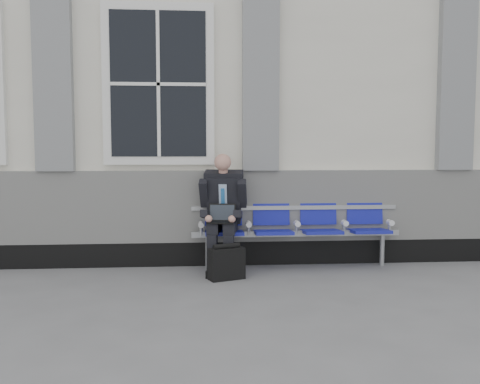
{
  "coord_description": "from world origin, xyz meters",
  "views": [
    {
      "loc": [
        0.83,
        -5.2,
        1.5
      ],
      "look_at": [
        1.3,
        0.9,
        0.98
      ],
      "focal_mm": 40.0,
      "sensor_mm": 36.0,
      "label": 1
    }
  ],
  "objects": [
    {
      "name": "ground",
      "position": [
        0.0,
        0.0,
        0.0
      ],
      "size": [
        70.0,
        70.0,
        0.0
      ],
      "primitive_type": "plane",
      "color": "slate",
      "rests_on": "ground"
    },
    {
      "name": "station_building",
      "position": [
        -0.02,
        3.47,
        2.22
      ],
      "size": [
        14.4,
        4.4,
        4.49
      ],
      "color": "white",
      "rests_on": "ground"
    },
    {
      "name": "bench",
      "position": [
        2.04,
        1.32,
        0.55
      ],
      "size": [
        2.6,
        0.47,
        0.91
      ],
      "color": "#9EA0A3",
      "rests_on": "ground"
    },
    {
      "name": "businessman",
      "position": [
        1.12,
        1.19,
        0.76
      ],
      "size": [
        0.6,
        0.8,
        1.41
      ],
      "color": "black",
      "rests_on": "ground"
    },
    {
      "name": "briefcase",
      "position": [
        1.14,
        0.73,
        0.19
      ],
      "size": [
        0.43,
        0.3,
        0.41
      ],
      "color": "black",
      "rests_on": "ground"
    }
  ]
}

